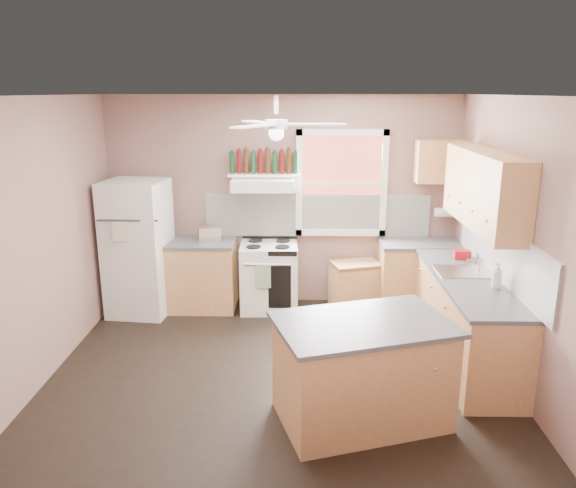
{
  "coord_description": "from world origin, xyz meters",
  "views": [
    {
      "loc": [
        0.2,
        -5.14,
        2.74
      ],
      "look_at": [
        0.1,
        0.3,
        1.25
      ],
      "focal_mm": 35.0,
      "sensor_mm": 36.0,
      "label": 1
    }
  ],
  "objects_px": {
    "cart": "(356,285)",
    "island": "(362,373)",
    "refrigerator": "(138,248)",
    "toaster": "(209,234)",
    "stove": "(269,277)"
  },
  "relations": [
    {
      "from": "cart",
      "to": "island",
      "type": "relative_size",
      "value": 0.45
    },
    {
      "from": "refrigerator",
      "to": "toaster",
      "type": "height_order",
      "value": "refrigerator"
    },
    {
      "from": "refrigerator",
      "to": "toaster",
      "type": "bearing_deg",
      "value": 17.99
    },
    {
      "from": "stove",
      "to": "cart",
      "type": "xyz_separation_m",
      "value": [
        1.12,
        0.05,
        -0.13
      ]
    },
    {
      "from": "island",
      "to": "toaster",
      "type": "bearing_deg",
      "value": 105.85
    },
    {
      "from": "toaster",
      "to": "cart",
      "type": "relative_size",
      "value": 0.46
    },
    {
      "from": "cart",
      "to": "refrigerator",
      "type": "bearing_deg",
      "value": 167.9
    },
    {
      "from": "refrigerator",
      "to": "stove",
      "type": "relative_size",
      "value": 1.97
    },
    {
      "from": "refrigerator",
      "to": "island",
      "type": "height_order",
      "value": "refrigerator"
    },
    {
      "from": "island",
      "to": "stove",
      "type": "bearing_deg",
      "value": 92.53
    },
    {
      "from": "toaster",
      "to": "stove",
      "type": "relative_size",
      "value": 0.33
    },
    {
      "from": "toaster",
      "to": "island",
      "type": "relative_size",
      "value": 0.21
    },
    {
      "from": "toaster",
      "to": "cart",
      "type": "height_order",
      "value": "toaster"
    },
    {
      "from": "refrigerator",
      "to": "stove",
      "type": "xyz_separation_m",
      "value": [
        1.62,
        0.15,
        -0.42
      ]
    },
    {
      "from": "refrigerator",
      "to": "island",
      "type": "distance_m",
      "value": 3.51
    }
  ]
}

